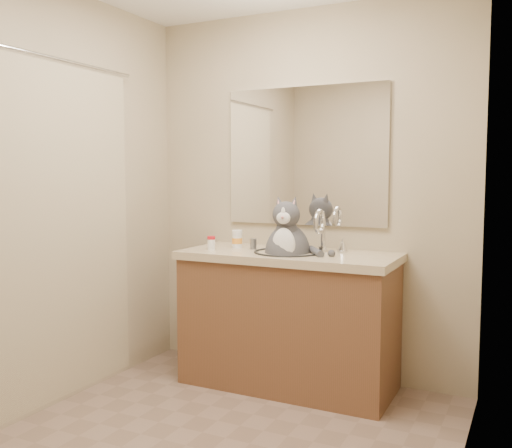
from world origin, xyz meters
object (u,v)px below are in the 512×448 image
at_px(pill_bottle_redcap, 211,243).
at_px(grey_canister, 253,244).
at_px(cat, 287,249).
at_px(pill_bottle_orange, 237,239).

height_order(pill_bottle_redcap, grey_canister, pill_bottle_redcap).
height_order(cat, grey_canister, cat).
bearing_deg(grey_canister, pill_bottle_orange, 172.38).
xyz_separation_m(pill_bottle_orange, grey_canister, (0.13, -0.02, -0.02)).
distance_m(cat, pill_bottle_redcap, 0.50).
height_order(cat, pill_bottle_orange, cat).
height_order(pill_bottle_orange, grey_canister, pill_bottle_orange).
bearing_deg(pill_bottle_orange, pill_bottle_redcap, -122.42).
height_order(cat, pill_bottle_redcap, cat).
bearing_deg(grey_canister, pill_bottle_redcap, -147.93).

